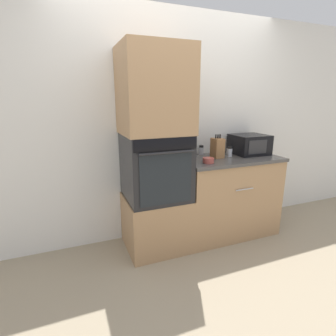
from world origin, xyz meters
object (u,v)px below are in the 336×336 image
(condiment_jar_mid, at_px, (228,150))
(condiment_jar_far, at_px, (201,150))
(microwave, at_px, (249,144))
(knife_block, at_px, (217,148))
(wall_oven, at_px, (156,167))
(condiment_jar_near, at_px, (230,151))
(bowl, at_px, (208,160))

(condiment_jar_mid, height_order, condiment_jar_far, condiment_jar_far)
(microwave, bearing_deg, knife_block, -175.55)
(microwave, relative_size, condiment_jar_far, 3.64)
(wall_oven, relative_size, condiment_jar_mid, 7.72)
(wall_oven, height_order, knife_block, wall_oven)
(wall_oven, height_order, microwave, wall_oven)
(knife_block, bearing_deg, condiment_jar_mid, 30.06)
(microwave, xyz_separation_m, condiment_jar_mid, (-0.22, 0.10, -0.07))
(microwave, distance_m, condiment_jar_near, 0.30)
(microwave, height_order, knife_block, knife_block)
(microwave, xyz_separation_m, condiment_jar_near, (-0.29, -0.03, -0.06))
(microwave, distance_m, bowl, 0.72)
(knife_block, distance_m, condiment_jar_near, 0.18)
(wall_oven, height_order, bowl, wall_oven)
(knife_block, bearing_deg, bowl, -139.75)
(condiment_jar_far, bearing_deg, condiment_jar_near, -39.08)
(wall_oven, xyz_separation_m, condiment_jar_mid, (0.99, 0.18, 0.07))
(microwave, bearing_deg, condiment_jar_near, -174.10)
(bowl, relative_size, condiment_jar_mid, 1.35)
(microwave, distance_m, condiment_jar_mid, 0.25)
(knife_block, distance_m, bowl, 0.30)
(bowl, bearing_deg, wall_oven, 164.27)
(condiment_jar_near, relative_size, condiment_jar_far, 1.04)
(bowl, bearing_deg, condiment_jar_near, 26.19)
(knife_block, xyz_separation_m, condiment_jar_far, (-0.09, 0.22, -0.06))
(microwave, relative_size, condiment_jar_near, 3.49)
(wall_oven, xyz_separation_m, bowl, (0.53, -0.15, 0.05))
(condiment_jar_near, xyz_separation_m, condiment_jar_mid, (0.07, 0.13, -0.01))
(wall_oven, xyz_separation_m, condiment_jar_far, (0.66, 0.25, 0.08))
(condiment_jar_far, bearing_deg, condiment_jar_mid, -12.85)
(knife_block, bearing_deg, condiment_jar_far, 111.90)
(wall_oven, bearing_deg, bowl, -15.73)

